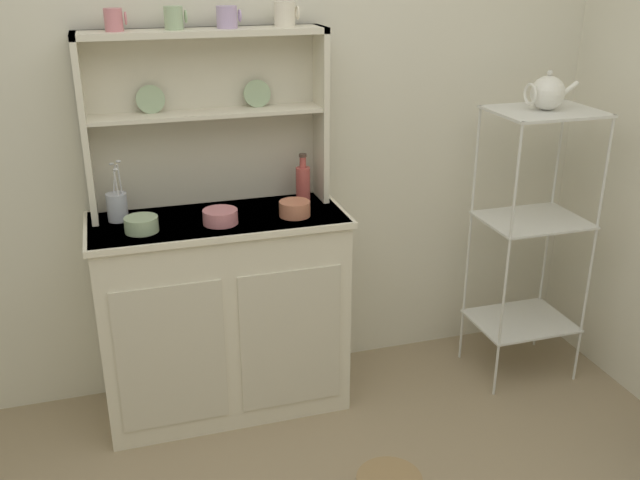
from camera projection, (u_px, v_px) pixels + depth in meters
name	position (u px, v px, depth m)	size (l,w,h in m)	color
wall_back	(239.00, 107.00, 2.94)	(3.84, 0.05, 2.50)	silver
hutch_cabinet	(223.00, 312.00, 2.97)	(1.02, 0.45, 0.87)	silver
hutch_shelf_unit	(205.00, 106.00, 2.80)	(0.95, 0.18, 0.71)	beige
bakers_rack	(533.00, 219.00, 3.11)	(0.44, 0.35, 1.24)	silver
cup_rose_0	(114.00, 20.00, 2.56)	(0.08, 0.07, 0.08)	#D17A84
cup_sage_1	(174.00, 18.00, 2.61)	(0.08, 0.07, 0.08)	#9EB78E
cup_lilac_2	(227.00, 17.00, 2.67)	(0.09, 0.08, 0.08)	#B79ECC
cup_cream_3	(285.00, 14.00, 2.73)	(0.10, 0.08, 0.09)	silver
bowl_mixing_large	(141.00, 224.00, 2.66)	(0.13, 0.13, 0.06)	#9EB78E
bowl_floral_medium	(220.00, 217.00, 2.74)	(0.14, 0.14, 0.06)	#D17A84
bowl_cream_small	(295.00, 209.00, 2.82)	(0.12, 0.12, 0.06)	#C67556
jam_bottle	(303.00, 183.00, 2.96)	(0.06, 0.06, 0.21)	#B74C47
utensil_jar	(117.00, 206.00, 2.76)	(0.08, 0.08, 0.24)	#B2B7C6
porcelain_teapot	(547.00, 93.00, 2.91)	(0.23, 0.14, 0.16)	white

